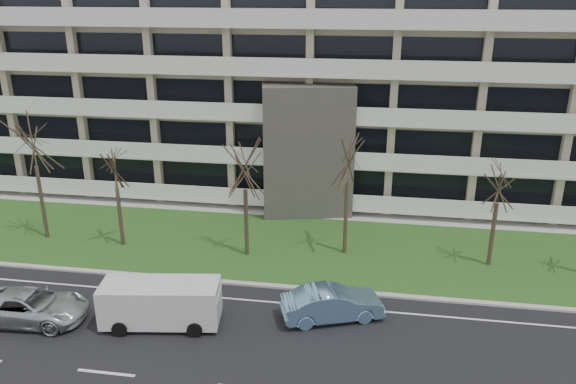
# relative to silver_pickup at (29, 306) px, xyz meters

# --- Properties ---
(grass_verge) EXTENTS (90.00, 10.00, 0.06)m
(grass_verge) POSITION_rel_silver_pickup_xyz_m (11.29, 9.91, -0.73)
(grass_verge) COLOR #234C19
(grass_verge) RESTS_ON ground
(curb) EXTENTS (90.00, 0.35, 0.12)m
(curb) POSITION_rel_silver_pickup_xyz_m (11.29, 4.91, -0.70)
(curb) COLOR #B2B2AD
(curb) RESTS_ON ground
(sidewalk) EXTENTS (90.00, 2.00, 0.08)m
(sidewalk) POSITION_rel_silver_pickup_xyz_m (11.29, 15.41, -0.72)
(sidewalk) COLOR #B2B2AD
(sidewalk) RESTS_ON ground
(lane_edge_line) EXTENTS (90.00, 0.12, 0.01)m
(lane_edge_line) POSITION_rel_silver_pickup_xyz_m (11.29, 3.41, -0.75)
(lane_edge_line) COLOR white
(lane_edge_line) RESTS_ON ground
(apartment_building) EXTENTS (60.50, 15.10, 18.75)m
(apartment_building) POSITION_rel_silver_pickup_xyz_m (11.28, 22.23, 6.86)
(apartment_building) COLOR #BAA990
(apartment_building) RESTS_ON ground
(silver_pickup) EXTENTS (5.61, 2.85, 1.52)m
(silver_pickup) POSITION_rel_silver_pickup_xyz_m (0.00, 0.00, 0.00)
(silver_pickup) COLOR silver
(silver_pickup) RESTS_ON ground
(blue_sedan) EXTENTS (5.14, 3.25, 1.60)m
(blue_sedan) POSITION_rel_silver_pickup_xyz_m (14.15, 2.45, 0.04)
(blue_sedan) COLOR #77A7CF
(blue_sedan) RESTS_ON ground
(white_van) EXTENTS (5.69, 2.84, 2.12)m
(white_van) POSITION_rel_silver_pickup_xyz_m (6.35, 0.73, 0.51)
(white_van) COLOR silver
(white_van) RESTS_ON ground
(tree_1) EXTENTS (4.25, 4.25, 8.49)m
(tree_1) POSITION_rel_silver_pickup_xyz_m (-4.44, 8.76, 5.85)
(tree_1) COLOR #382B21
(tree_1) RESTS_ON ground
(tree_2) EXTENTS (3.31, 3.31, 6.62)m
(tree_2) POSITION_rel_silver_pickup_xyz_m (0.76, 8.50, 4.38)
(tree_2) COLOR #382B21
(tree_2) RESTS_ON ground
(tree_3) EXTENTS (3.66, 3.66, 7.32)m
(tree_3) POSITION_rel_silver_pickup_xyz_m (8.60, 8.40, 4.93)
(tree_3) COLOR #382B21
(tree_3) RESTS_ON ground
(tree_4) EXTENTS (4.02, 4.02, 8.03)m
(tree_4) POSITION_rel_silver_pickup_xyz_m (14.29, 9.55, 5.49)
(tree_4) COLOR #382B21
(tree_4) RESTS_ON ground
(tree_5) EXTENTS (3.39, 3.39, 6.77)m
(tree_5) POSITION_rel_silver_pickup_xyz_m (22.52, 9.27, 4.50)
(tree_5) COLOR #382B21
(tree_5) RESTS_ON ground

